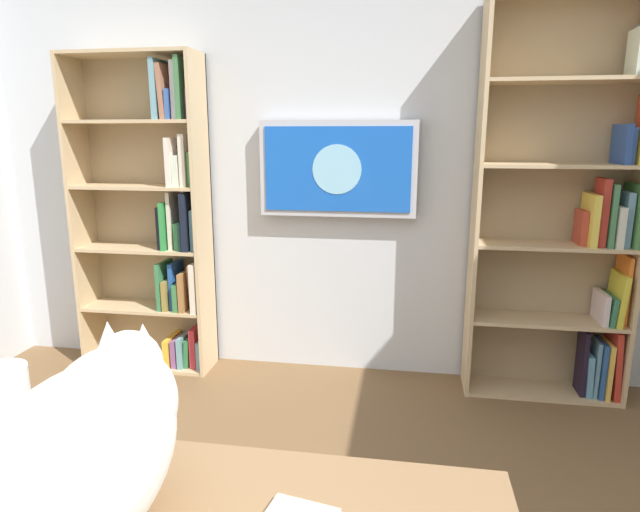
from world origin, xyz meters
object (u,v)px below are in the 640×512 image
(wall_mounted_tv, at_px, (338,169))
(cat, at_px, (91,445))
(bookshelf_left, at_px, (573,216))
(bookshelf_right, at_px, (158,221))
(paper_towel_roll, at_px, (6,419))

(wall_mounted_tv, relative_size, cat, 1.36)
(bookshelf_left, distance_m, bookshelf_right, 2.43)
(bookshelf_right, height_order, wall_mounted_tv, bookshelf_right)
(wall_mounted_tv, bearing_deg, paper_towel_roll, 78.52)
(bookshelf_right, bearing_deg, wall_mounted_tv, -175.63)
(wall_mounted_tv, bearing_deg, bookshelf_left, 176.47)
(bookshelf_left, height_order, wall_mounted_tv, bookshelf_left)
(paper_towel_roll, bearing_deg, bookshelf_left, -129.48)
(bookshelf_right, height_order, cat, bookshelf_right)
(wall_mounted_tv, height_order, paper_towel_roll, wall_mounted_tv)
(bookshelf_left, relative_size, wall_mounted_tv, 2.35)
(bookshelf_right, relative_size, wall_mounted_tv, 2.09)
(bookshelf_right, bearing_deg, paper_towel_roll, 107.16)
(bookshelf_left, bearing_deg, bookshelf_right, 0.09)
(bookshelf_right, distance_m, cat, 2.49)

